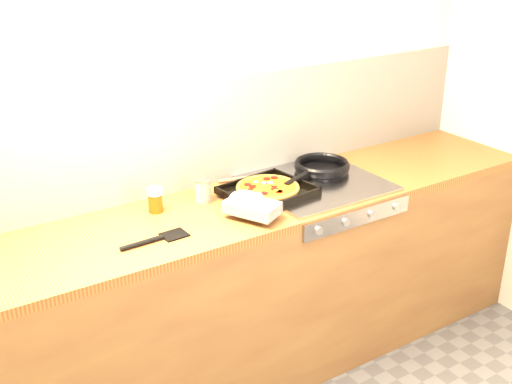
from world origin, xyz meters
TOP-DOWN VIEW (x-y plane):
  - room_shell at (0.00, 1.39)m, footprint 3.20×3.20m
  - counter_run at (0.00, 1.10)m, footprint 3.20×0.62m
  - stovetop at (0.45, 1.10)m, footprint 0.60×0.56m
  - pizza_on_tray at (0.13, 1.07)m, footprint 0.50×0.47m
  - frying_pan at (0.55, 1.19)m, footprint 0.48×0.36m
  - tomato_can at (-0.09, 1.21)m, footprint 0.10×0.10m
  - juice_glass at (-0.32, 1.23)m, footprint 0.07×0.07m
  - wooden_spoon at (0.24, 1.32)m, footprint 0.30×0.10m
  - black_spatula at (-0.43, 0.98)m, footprint 0.28×0.09m

SIDE VIEW (x-z plane):
  - counter_run at x=0.00m, z-range 0.00..0.90m
  - stovetop at x=0.45m, z-range 0.90..0.92m
  - black_spatula at x=-0.43m, z-range 0.90..0.92m
  - wooden_spoon at x=0.24m, z-range 0.90..0.92m
  - frying_pan at x=0.55m, z-range 0.92..0.96m
  - pizza_on_tray at x=0.13m, z-range 0.91..0.97m
  - tomato_can at x=-0.09m, z-range 0.90..1.01m
  - juice_glass at x=-0.32m, z-range 0.90..1.01m
  - room_shell at x=0.00m, z-range -0.45..2.75m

